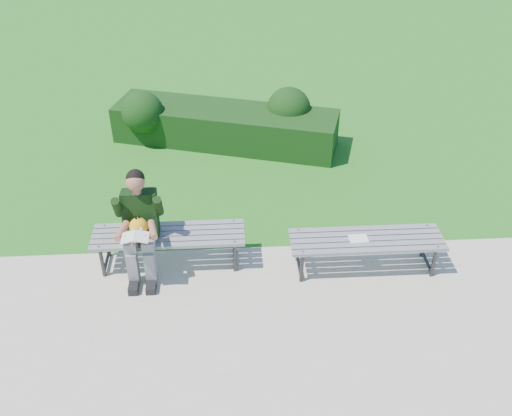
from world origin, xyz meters
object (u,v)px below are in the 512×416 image
at_px(seated_boy, 139,222).
at_px(paper_sheet, 358,239).
at_px(bench_right, 366,242).
at_px(hedge, 225,122).
at_px(bench_left, 169,237).

height_order(seated_boy, paper_sheet, seated_boy).
xyz_separation_m(seated_boy, paper_sheet, (2.53, -0.14, -0.24)).
relative_size(bench_right, paper_sheet, 7.90).
relative_size(hedge, bench_right, 2.11).
distance_m(hedge, bench_left, 3.25).
relative_size(hedge, seated_boy, 2.88).
bearing_deg(bench_right, hedge, 115.46).
bearing_deg(paper_sheet, bench_right, 0.00).
relative_size(bench_left, seated_boy, 1.37).
relative_size(hedge, paper_sheet, 16.65).
bearing_deg(seated_boy, bench_right, -3.09).
height_order(hedge, paper_sheet, hedge).
relative_size(seated_boy, paper_sheet, 5.77).
height_order(hedge, seated_boy, seated_boy).
bearing_deg(bench_right, bench_left, 174.28).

